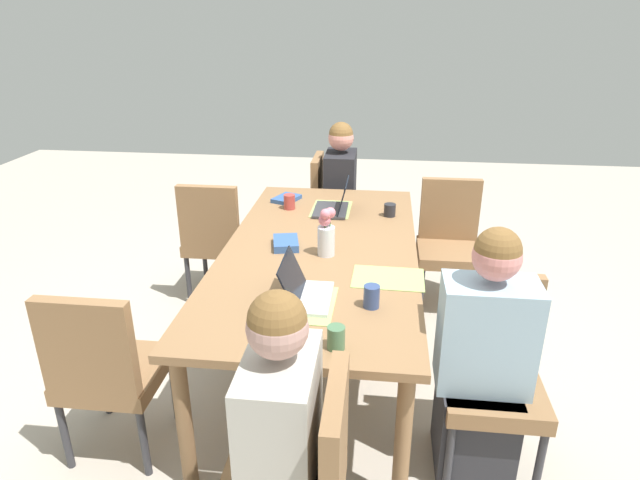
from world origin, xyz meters
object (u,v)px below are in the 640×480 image
person_far_left_mid (482,369)px  laptop_head_right_left_near (303,291)px  chair_near_right_far (215,235)px  laptop_head_left_left_far (334,205)px  dining_table (320,258)px  book_red_cover (286,243)px  coffee_mug_centre_left (336,338)px  book_blue_cover (286,199)px  person_head_right_left_near (282,461)px  chair_far_right_mid (449,238)px  chair_head_left_left_far (331,204)px  chair_near_right_near (106,366)px  flower_vase (326,233)px  person_head_left_left_far (339,203)px  coffee_mug_near_left (289,202)px  coffee_mug_centre_right (372,297)px  chair_far_left_mid (492,365)px  coffee_mug_near_right (390,210)px

person_far_left_mid → laptop_head_right_left_near: (-0.15, -0.82, 0.26)m
chair_near_right_far → laptop_head_left_left_far: size_ratio=2.81×
dining_table → book_red_cover: bearing=-89.9°
coffee_mug_centre_left → book_blue_cover: 1.88m
chair_near_right_far → person_head_right_left_near: bearing=22.7°
chair_far_right_mid → laptop_head_left_left_far: (0.22, -0.80, 0.28)m
chair_head_left_left_far → book_red_cover: bearing=-4.5°
chair_head_left_left_far → coffee_mug_centre_left: size_ratio=9.23×
chair_near_right_near → laptop_head_right_left_near: (-0.29, 0.86, 0.28)m
flower_vase → coffee_mug_centre_left: size_ratio=2.80×
laptop_head_left_left_far → chair_far_right_mid: bearing=105.0°
person_head_left_left_far → coffee_mug_near_left: bearing=-20.0°
person_head_left_left_far → book_red_cover: size_ratio=5.97×
person_head_left_left_far → dining_table: bearing=0.2°
coffee_mug_near_left → flower_vase: bearing=24.3°
chair_far_right_mid → laptop_head_right_left_near: bearing=-30.1°
person_far_left_mid → coffee_mug_centre_right: person_far_left_mid is taller
person_head_right_left_near → flower_vase: 1.35m
laptop_head_left_left_far → chair_head_left_left_far: bearing=-173.1°
laptop_head_left_left_far → coffee_mug_near_left: (-0.02, -0.31, 0.01)m
person_far_left_mid → book_red_cover: person_far_left_mid is taller
coffee_mug_near_left → book_blue_cover: size_ratio=0.50×
dining_table → laptop_head_right_left_near: (0.61, -0.01, 0.11)m
person_far_left_mid → chair_near_right_near: (0.14, -1.68, -0.03)m
coffee_mug_centre_left → coffee_mug_centre_right: bearing=159.5°
dining_table → chair_far_left_mid: size_ratio=2.50×
chair_near_right_near → coffee_mug_centre_right: chair_near_right_near is taller
laptop_head_right_left_near → coffee_mug_centre_right: 0.32m
chair_near_right_near → flower_vase: size_ratio=3.30×
coffee_mug_centre_left → book_blue_cover: (-1.80, -0.52, -0.03)m
person_head_right_left_near → chair_near_right_far: (-2.09, -0.87, -0.03)m
person_head_right_left_near → coffee_mug_centre_left: person_head_right_left_near is taller
chair_near_right_near → chair_near_right_far: (-1.60, 0.03, 0.00)m
person_head_right_left_near → person_far_left_mid: bearing=129.0°
person_head_left_left_far → book_red_cover: bearing=-7.7°
book_red_cover → chair_near_right_far: bearing=-149.4°
coffee_mug_centre_left → chair_head_left_left_far: bearing=-174.0°
person_head_left_left_far → laptop_head_left_left_far: size_ratio=3.73×
dining_table → chair_near_right_far: size_ratio=2.50×
coffee_mug_near_left → coffee_mug_centre_left: coffee_mug_near_left is taller
flower_vase → coffee_mug_centre_right: size_ratio=2.57×
chair_far_left_mid → coffee_mug_near_right: (-1.26, -0.47, 0.28)m
chair_near_right_near → laptop_head_right_left_near: size_ratio=2.81×
chair_near_right_far → book_blue_cover: chair_near_right_far is taller
person_head_right_left_near → chair_head_left_left_far: person_head_right_left_near is taller
chair_far_right_mid → book_red_cover: bearing=-50.8°
chair_far_left_mid → laptop_head_left_left_far: laptop_head_left_left_far is taller
dining_table → book_blue_cover: 0.89m
dining_table → person_far_left_mid: person_far_left_mid is taller
chair_far_right_mid → chair_near_right_far: same height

